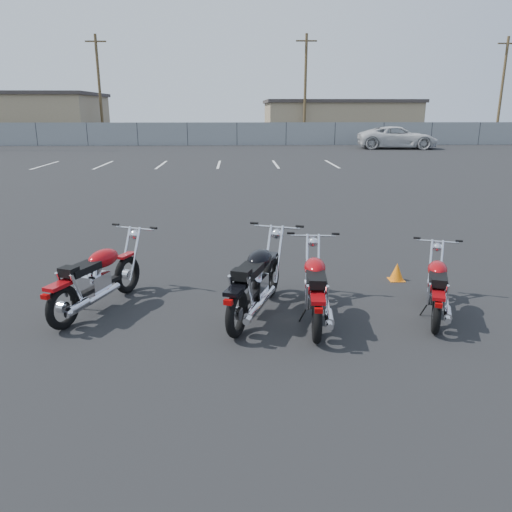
{
  "coord_description": "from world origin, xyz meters",
  "views": [
    {
      "loc": [
        -0.08,
        -6.56,
        2.75
      ],
      "look_at": [
        0.2,
        0.6,
        0.65
      ],
      "focal_mm": 35.0,
      "sensor_mm": 36.0,
      "label": 1
    }
  ],
  "objects_px": {
    "motorcycle_front_red": "(97,278)",
    "motorcycle_second_black": "(256,281)",
    "white_van": "(398,131)",
    "motorcycle_third_red": "(316,288)",
    "motorcycle_rear_red": "(437,288)"
  },
  "relations": [
    {
      "from": "motorcycle_third_red",
      "to": "motorcycle_second_black",
      "type": "bearing_deg",
      "value": 165.42
    },
    {
      "from": "motorcycle_third_red",
      "to": "white_van",
      "type": "relative_size",
      "value": 0.3
    },
    {
      "from": "motorcycle_third_red",
      "to": "white_van",
      "type": "xyz_separation_m",
      "value": [
        10.89,
        31.1,
        0.82
      ]
    },
    {
      "from": "white_van",
      "to": "motorcycle_second_black",
      "type": "bearing_deg",
      "value": 165.56
    },
    {
      "from": "motorcycle_third_red",
      "to": "motorcycle_front_red",
      "type": "bearing_deg",
      "value": 170.9
    },
    {
      "from": "motorcycle_front_red",
      "to": "motorcycle_second_black",
      "type": "bearing_deg",
      "value": -7.12
    },
    {
      "from": "motorcycle_rear_red",
      "to": "white_van",
      "type": "distance_m",
      "value": 32.36
    },
    {
      "from": "motorcycle_second_black",
      "to": "white_van",
      "type": "xyz_separation_m",
      "value": [
        11.68,
        30.89,
        0.78
      ]
    },
    {
      "from": "motorcycle_second_black",
      "to": "white_van",
      "type": "relative_size",
      "value": 0.32
    },
    {
      "from": "motorcycle_front_red",
      "to": "motorcycle_third_red",
      "type": "distance_m",
      "value": 3.07
    },
    {
      "from": "motorcycle_front_red",
      "to": "motorcycle_rear_red",
      "type": "height_order",
      "value": "motorcycle_front_red"
    },
    {
      "from": "motorcycle_front_red",
      "to": "white_van",
      "type": "distance_m",
      "value": 33.64
    },
    {
      "from": "motorcycle_third_red",
      "to": "white_van",
      "type": "height_order",
      "value": "white_van"
    },
    {
      "from": "motorcycle_rear_red",
      "to": "white_van",
      "type": "xyz_separation_m",
      "value": [
        9.19,
        31.01,
        0.86
      ]
    },
    {
      "from": "motorcycle_rear_red",
      "to": "motorcycle_second_black",
      "type": "bearing_deg",
      "value": 177.26
    }
  ]
}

